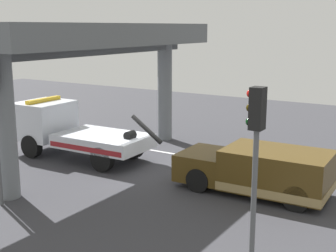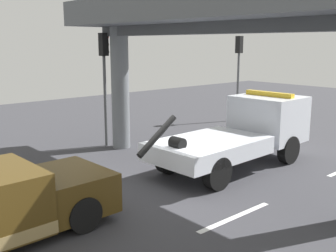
# 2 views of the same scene
# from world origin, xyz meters

# --- Properties ---
(ground_plane) EXTENTS (60.00, 40.00, 0.10)m
(ground_plane) POSITION_xyz_m (0.00, 0.00, -0.05)
(ground_plane) COLOR #38383D
(lane_stripe_mid) EXTENTS (2.60, 0.16, 0.01)m
(lane_stripe_mid) POSITION_xyz_m (0.00, -2.68, 0.00)
(lane_stripe_mid) COLOR silver
(lane_stripe_mid) RESTS_ON ground
(tow_truck_white) EXTENTS (7.28, 2.55, 2.46)m
(tow_truck_white) POSITION_xyz_m (3.77, 0.02, 1.20)
(tow_truck_white) COLOR silver
(tow_truck_white) RESTS_ON ground
(overpass_structure) EXTENTS (3.60, 11.66, 5.73)m
(overpass_structure) POSITION_xyz_m (1.84, 0.00, 4.94)
(overpass_structure) COLOR slate
(overpass_structure) RESTS_ON ground
(traffic_light_far) EXTENTS (0.39, 0.32, 4.61)m
(traffic_light_far) POSITION_xyz_m (1.52, 5.44, 3.35)
(traffic_light_far) COLOR #515456
(traffic_light_far) RESTS_ON ground
(traffic_light_mid) EXTENTS (0.39, 0.32, 4.59)m
(traffic_light_mid) POSITION_xyz_m (10.02, 5.44, 3.33)
(traffic_light_mid) COLOR #515456
(traffic_light_mid) RESTS_ON ground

